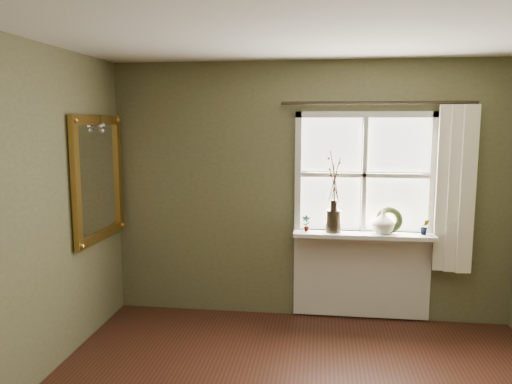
{
  "coord_description": "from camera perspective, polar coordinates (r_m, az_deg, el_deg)",
  "views": [
    {
      "loc": [
        0.13,
        -2.76,
        2.01
      ],
      "look_at": [
        -0.44,
        1.55,
        1.39
      ],
      "focal_mm": 35.0,
      "sensor_mm": 36.0,
      "label": 1
    }
  ],
  "objects": [
    {
      "name": "curtain_rod",
      "position": [
        4.96,
        13.72,
        9.88
      ],
      "size": [
        1.84,
        0.03,
        0.03
      ],
      "primitive_type": "cylinder",
      "rotation": [
        0.0,
        1.57,
        0.0
      ],
      "color": "black",
      "rests_on": "wall_back"
    },
    {
      "name": "cream_vase",
      "position": [
        5.01,
        14.31,
        -3.33
      ],
      "size": [
        0.25,
        0.25,
        0.23
      ],
      "primitive_type": "imported",
      "rotation": [
        0.0,
        0.0,
        0.16
      ],
      "color": "beige",
      "rests_on": "window_sill"
    },
    {
      "name": "curtain",
      "position": [
        5.09,
        21.76,
        0.28
      ],
      "size": [
        0.36,
        0.12,
        1.59
      ],
      "primitive_type": "cube",
      "color": "white",
      "rests_on": "wall_back"
    },
    {
      "name": "window_apron",
      "position": [
        5.24,
        11.91,
        -9.24
      ],
      "size": [
        1.36,
        0.04,
        0.88
      ],
      "primitive_type": "cube",
      "color": "silver",
      "rests_on": "ground"
    },
    {
      "name": "wreath",
      "position": [
        5.06,
        14.95,
        -3.43
      ],
      "size": [
        0.28,
        0.18,
        0.27
      ],
      "primitive_type": "torus",
      "rotation": [
        1.36,
        0.0,
        -0.26
      ],
      "color": "#2E3C1A",
      "rests_on": "window_sill"
    },
    {
      "name": "gilt_mirror",
      "position": [
        4.96,
        -17.56,
        1.55
      ],
      "size": [
        0.1,
        0.99,
        1.18
      ],
      "color": "white",
      "rests_on": "wall_left"
    },
    {
      "name": "ceiling",
      "position": [
        2.83,
        5.0,
        20.18
      ],
      "size": [
        4.5,
        4.5,
        0.0
      ],
      "primitive_type": "plane",
      "color": "silver",
      "rests_on": "ground"
    },
    {
      "name": "window_sill",
      "position": [
        5.02,
        12.15,
        -4.81
      ],
      "size": [
        1.36,
        0.26,
        0.04
      ],
      "primitive_type": "cube",
      "color": "silver",
      "rests_on": "wall_back"
    },
    {
      "name": "potted_plant_right",
      "position": [
        5.08,
        18.72,
        -3.79
      ],
      "size": [
        0.09,
        0.07,
        0.15
      ],
      "primitive_type": "imported",
      "rotation": [
        0.0,
        0.0,
        0.03
      ],
      "color": "#2E3C1A",
      "rests_on": "window_sill"
    },
    {
      "name": "window_frame",
      "position": [
        5.03,
        12.25,
        1.91
      ],
      "size": [
        1.36,
        0.06,
        1.24
      ],
      "color": "silver",
      "rests_on": "wall_back"
    },
    {
      "name": "wall_back",
      "position": [
        5.11,
        5.97,
        0.11
      ],
      "size": [
        4.0,
        0.1,
        2.6
      ],
      "primitive_type": "cube",
      "color": "brown",
      "rests_on": "ground"
    },
    {
      "name": "dark_jug",
      "position": [
        4.98,
        8.84,
        -3.3
      ],
      "size": [
        0.17,
        0.17,
        0.22
      ],
      "primitive_type": "cylinder",
      "rotation": [
        0.0,
        0.0,
        0.12
      ],
      "color": "black",
      "rests_on": "window_sill"
    },
    {
      "name": "potted_plant_left",
      "position": [
        4.98,
        5.74,
        -3.57
      ],
      "size": [
        0.09,
        0.07,
        0.16
      ],
      "primitive_type": "imported",
      "rotation": [
        0.0,
        0.0,
        -0.09
      ],
      "color": "#2E3C1A",
      "rests_on": "window_sill"
    }
  ]
}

